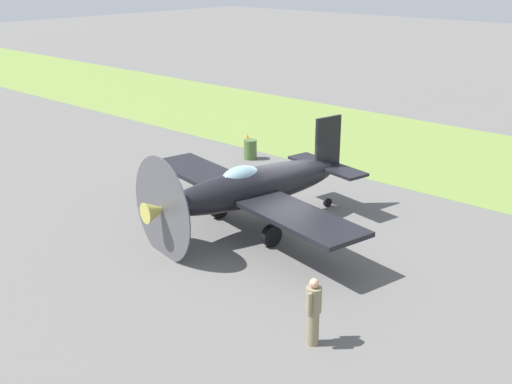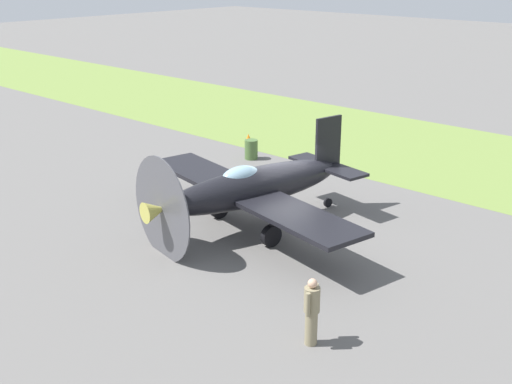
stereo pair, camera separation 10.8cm
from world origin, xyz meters
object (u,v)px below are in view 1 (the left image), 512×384
fuel_drum (250,149)px  runway_marker_cone (247,138)px  ground_crew_chief (313,310)px  airplane_lead (252,187)px

fuel_drum → runway_marker_cone: 2.90m
fuel_drum → runway_marker_cone: size_ratio=2.05×
ground_crew_chief → fuel_drum: bearing=32.2°
fuel_drum → runway_marker_cone: fuel_drum is taller
ground_crew_chief → fuel_drum: ground_crew_chief is taller
airplane_lead → fuel_drum: (5.62, -6.03, -1.05)m
ground_crew_chief → runway_marker_cone: bearing=31.8°
airplane_lead → fuel_drum: bearing=-36.0°
ground_crew_chief → fuel_drum: 15.36m
airplane_lead → fuel_drum: 8.31m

